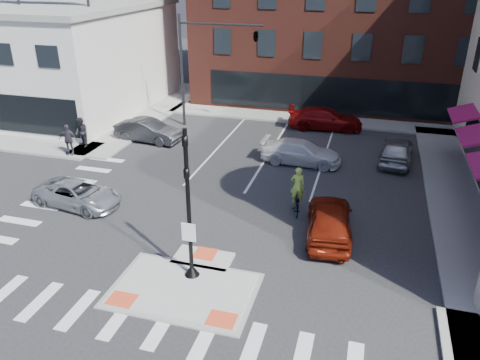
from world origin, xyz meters
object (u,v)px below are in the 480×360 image
(red_sedan, at_px, (330,220))
(pedestrian_a, at_px, (82,132))
(silver_suv, at_px, (78,194))
(pedestrian_b, at_px, (68,140))
(bg_car_red, at_px, (325,119))
(bg_car_silver, at_px, (396,150))
(cyclist, at_px, (297,197))
(bg_car_dark, at_px, (148,131))
(white_pickup, at_px, (301,152))

(red_sedan, height_order, pedestrian_a, pedestrian_a)
(silver_suv, bearing_deg, pedestrian_b, 44.92)
(red_sedan, relative_size, bg_car_red, 0.90)
(silver_suv, xyz_separation_m, bg_car_silver, (15.44, 10.43, 0.16))
(bg_car_silver, bearing_deg, red_sedan, 77.88)
(pedestrian_b, bearing_deg, bg_car_red, 21.30)
(bg_car_silver, relative_size, cyclist, 1.97)
(red_sedan, bearing_deg, pedestrian_b, -22.81)
(bg_car_dark, bearing_deg, bg_car_silver, -80.53)
(cyclist, bearing_deg, silver_suv, 1.64)
(silver_suv, bearing_deg, pedestrian_a, 38.68)
(silver_suv, relative_size, pedestrian_a, 2.32)
(cyclist, bearing_deg, bg_car_red, -100.39)
(red_sedan, distance_m, bg_car_red, 15.18)
(bg_car_silver, bearing_deg, cyclist, 63.90)
(silver_suv, xyz_separation_m, cyclist, (10.67, 2.42, 0.16))
(bg_car_dark, height_order, pedestrian_a, pedestrian_a)
(white_pickup, height_order, pedestrian_a, pedestrian_a)
(bg_car_dark, xyz_separation_m, cyclist, (11.50, -7.14, 0.03))
(pedestrian_b, bearing_deg, red_sedan, -29.46)
(silver_suv, relative_size, bg_car_red, 0.84)
(white_pickup, bearing_deg, bg_car_dark, 86.30)
(pedestrian_a, relative_size, pedestrian_b, 0.99)
(white_pickup, relative_size, cyclist, 2.06)
(silver_suv, relative_size, cyclist, 1.93)
(white_pickup, bearing_deg, bg_car_silver, -70.38)
(white_pickup, bearing_deg, cyclist, -171.16)
(white_pickup, bearing_deg, silver_suv, 132.48)
(red_sedan, xyz_separation_m, white_pickup, (-2.59, 8.06, -0.12))
(bg_car_dark, bearing_deg, red_sedan, -117.77)
(bg_car_dark, distance_m, bg_car_silver, 16.30)
(bg_car_dark, distance_m, pedestrian_b, 5.30)
(red_sedan, bearing_deg, bg_car_dark, -40.20)
(white_pickup, bearing_deg, pedestrian_a, 97.56)
(cyclist, bearing_deg, pedestrian_a, -28.35)
(pedestrian_a, height_order, pedestrian_b, pedestrian_b)
(bg_car_red, xyz_separation_m, cyclist, (0.17, -13.18, 0.01))
(pedestrian_a, bearing_deg, bg_car_silver, 40.30)
(bg_car_silver, relative_size, pedestrian_a, 2.37)
(silver_suv, xyz_separation_m, white_pickup, (9.86, 8.59, 0.07))
(silver_suv, height_order, pedestrian_b, pedestrian_b)
(bg_car_red, xyz_separation_m, pedestrian_a, (-14.83, -8.53, 0.35))
(silver_suv, xyz_separation_m, red_sedan, (12.45, 0.54, 0.19))
(bg_car_dark, bearing_deg, white_pickup, -88.73)
(pedestrian_b, bearing_deg, silver_suv, -64.94)
(red_sedan, xyz_separation_m, pedestrian_b, (-16.79, 5.06, 0.31))
(silver_suv, xyz_separation_m, pedestrian_b, (-4.33, 5.59, 0.51))
(bg_car_silver, bearing_deg, silver_suv, 38.72)
(red_sedan, bearing_deg, bg_car_red, -88.64)
(red_sedan, distance_m, pedestrian_b, 17.53)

